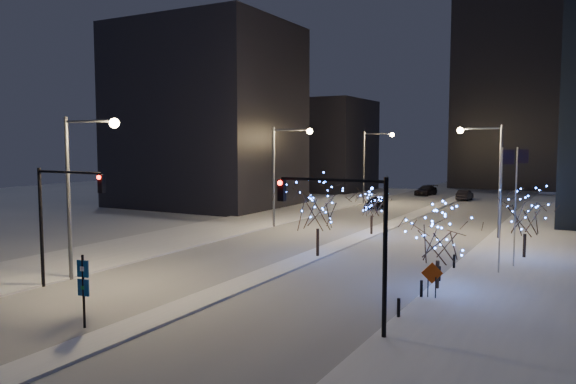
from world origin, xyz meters
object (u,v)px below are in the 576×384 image
Objects in this scene: traffic_signal_west at (59,208)px; construction_sign at (432,276)px; street_lamp_east at (490,166)px; street_lamp_w_near at (80,175)px; car_mid at (465,195)px; street_lamp_w_mid at (283,163)px; traffic_signal_east at (351,228)px; wayfinding_sign at (83,283)px; holiday_tree_plaza_near at (438,236)px; car_far at (426,190)px; holiday_tree_plaza_far at (526,213)px; car_near at (376,202)px; holiday_tree_median_near at (318,204)px; holiday_tree_median_far at (372,202)px; street_lamp_w_far at (371,157)px.

traffic_signal_west is 3.65× the size of construction_sign.
street_lamp_east is 35.30m from traffic_signal_west.
street_lamp_w_near reaches higher than car_mid.
street_lamp_w_mid reaches higher than traffic_signal_east.
traffic_signal_east is 2.06× the size of wayfinding_sign.
street_lamp_w_mid is at bearing 91.06° from traffic_signal_west.
traffic_signal_west is at bearing -176.71° from traffic_signal_east.
car_mid is (-8.58, 33.48, -5.70)m from street_lamp_east.
wayfinding_sign is (-12.50, -14.27, -1.11)m from holiday_tree_plaza_near.
construction_sign is (12.73, 12.14, -0.78)m from wayfinding_sign.
car_mid is 8.86m from car_far.
wayfinding_sign is (-15.90, -26.09, -1.28)m from holiday_tree_plaza_far.
wayfinding_sign is at bearing -109.55° from street_lamp_east.
traffic_signal_east is at bearing -72.71° from car_near.
holiday_tree_plaza_far reaches higher than construction_sign.
street_lamp_w_near is 16.50m from holiday_tree_median_near.
street_lamp_east reaches higher than traffic_signal_west.
holiday_tree_plaza_far is 2.62× the size of construction_sign.
holiday_tree_median_far is (9.44, -0.35, -3.45)m from street_lamp_w_mid.
street_lamp_w_far is 54.07m from traffic_signal_east.
street_lamp_w_far is 48.37m from construction_sign.
traffic_signal_west is 28.17m from holiday_tree_median_far.
car_far is 50.66m from holiday_tree_plaza_far.
traffic_signal_east is (-1.14, -29.00, -1.69)m from street_lamp_east.
car_far is 1.24× the size of holiday_tree_median_far.
holiday_tree_plaza_far reaches higher than holiday_tree_plaza_near.
car_near is 18.38m from car_mid.
traffic_signal_east is 16.63m from holiday_tree_median_near.
construction_sign is (19.67, -18.89, -5.19)m from street_lamp_w_mid.
street_lamp_w_far is (0.00, 50.00, 0.00)m from street_lamp_w_near.
car_far is at bearing 87.68° from traffic_signal_west.
holiday_tree_median_near is at bearing 120.55° from traffic_signal_east.
street_lamp_w_mid reaches higher than holiday_tree_plaza_near.
construction_sign is (1.79, 7.12, -3.46)m from traffic_signal_east.
street_lamp_w_mid is at bearing 167.78° from holiday_tree_plaza_far.
street_lamp_east reaches higher than car_near.
traffic_signal_west is at bearing -120.29° from holiday_tree_median_near.
traffic_signal_west is 2.06× the size of wayfinding_sign.
holiday_tree_median_far is (6.81, -20.19, 2.24)m from car_near.
holiday_tree_median_near is 12.78m from construction_sign.
holiday_tree_median_near is (-1.00, -48.18, 3.22)m from car_mid.
traffic_signal_east is (17.88, -51.00, -1.74)m from street_lamp_w_far.
traffic_signal_east is (17.38, 1.00, 0.00)m from traffic_signal_west.
car_mid is at bearing 106.67° from holiday_tree_plaza_far.
traffic_signal_west reaches higher than construction_sign.
car_mid is 1.04× the size of holiday_tree_median_far.
car_far is at bearing 112.74° from holiday_tree_plaza_far.
holiday_tree_plaza_far reaches higher than car_far.
holiday_tree_median_far is 1.29× the size of wayfinding_sign.
street_lamp_w_near is 2.29× the size of holiday_tree_median_far.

